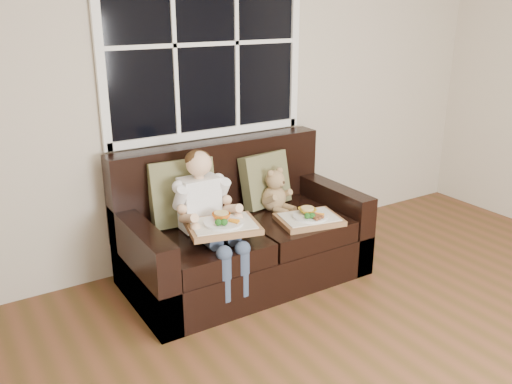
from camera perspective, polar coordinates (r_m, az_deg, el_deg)
window_back at (r=4.06m, az=-5.32°, el=15.26°), size 1.62×0.04×1.37m
loveseat at (r=3.99m, az=-1.68°, el=-4.72°), size 1.70×0.92×0.96m
pillow_left at (r=3.82m, az=-7.76°, el=-0.04°), size 0.48×0.26×0.47m
pillow_right at (r=4.14m, az=0.98°, el=1.29°), size 0.43×0.24×0.41m
child at (r=3.62m, az=-5.24°, el=-1.63°), size 0.38×0.60×0.87m
teddy_bear at (r=4.05m, az=2.00°, el=-0.12°), size 0.23×0.28×0.34m
tray_left at (r=3.51m, az=-3.52°, el=-3.47°), size 0.52×0.44×0.10m
tray_right at (r=3.88m, az=5.61°, el=-2.76°), size 0.49×0.41×0.10m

